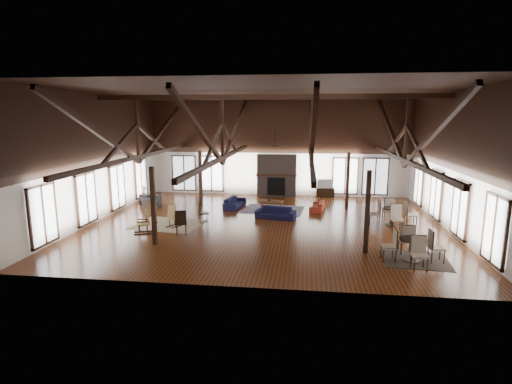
# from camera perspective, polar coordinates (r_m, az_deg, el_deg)

# --- Properties ---
(floor) EXTENTS (16.00, 16.00, 0.00)m
(floor) POSITION_cam_1_polar(r_m,az_deg,el_deg) (18.57, 1.43, -4.58)
(floor) COLOR #5D3313
(floor) RESTS_ON ground
(ceiling) EXTENTS (16.00, 14.00, 0.02)m
(ceiling) POSITION_cam_1_polar(r_m,az_deg,el_deg) (17.93, 1.52, 14.24)
(ceiling) COLOR black
(ceiling) RESTS_ON wall_back
(wall_back) EXTENTS (16.00, 0.02, 6.00)m
(wall_back) POSITION_cam_1_polar(r_m,az_deg,el_deg) (24.95, 3.06, 6.38)
(wall_back) COLOR white
(wall_back) RESTS_ON floor
(wall_front) EXTENTS (16.00, 0.02, 6.00)m
(wall_front) POSITION_cam_1_polar(r_m,az_deg,el_deg) (11.13, -2.07, 0.81)
(wall_front) COLOR white
(wall_front) RESTS_ON floor
(wall_left) EXTENTS (0.02, 14.00, 6.00)m
(wall_left) POSITION_cam_1_polar(r_m,az_deg,el_deg) (20.40, -21.58, 4.64)
(wall_left) COLOR white
(wall_left) RESTS_ON floor
(wall_right) EXTENTS (0.02, 14.00, 6.00)m
(wall_right) POSITION_cam_1_polar(r_m,az_deg,el_deg) (18.98, 26.33, 3.86)
(wall_right) COLOR white
(wall_right) RESTS_ON floor
(roof_truss) EXTENTS (15.60, 14.07, 3.14)m
(roof_truss) POSITION_cam_1_polar(r_m,az_deg,el_deg) (17.92, 1.49, 7.94)
(roof_truss) COLOR black
(roof_truss) RESTS_ON wall_back
(post_grid) EXTENTS (8.16, 7.16, 3.05)m
(post_grid) POSITION_cam_1_polar(r_m,az_deg,el_deg) (18.22, 1.45, 0.05)
(post_grid) COLOR black
(post_grid) RESTS_ON floor
(fireplace) EXTENTS (2.50, 0.69, 2.60)m
(fireplace) POSITION_cam_1_polar(r_m,az_deg,el_deg) (24.82, 2.97, 2.38)
(fireplace) COLOR brown
(fireplace) RESTS_ON floor
(ceiling_fan) EXTENTS (1.60, 1.60, 0.75)m
(ceiling_fan) POSITION_cam_1_polar(r_m,az_deg,el_deg) (16.91, 2.85, 6.75)
(ceiling_fan) COLOR black
(ceiling_fan) RESTS_ON roof_truss
(sofa_navy_front) EXTENTS (2.03, 1.10, 0.56)m
(sofa_navy_front) POSITION_cam_1_polar(r_m,az_deg,el_deg) (19.50, 2.82, -2.98)
(sofa_navy_front) COLOR black
(sofa_navy_front) RESTS_ON floor
(sofa_navy_left) EXTENTS (1.98, 1.02, 0.55)m
(sofa_navy_left) POSITION_cam_1_polar(r_m,az_deg,el_deg) (21.81, -3.04, -1.51)
(sofa_navy_left) COLOR #131536
(sofa_navy_left) RESTS_ON floor
(sofa_orange) EXTENTS (1.73, 0.90, 0.48)m
(sofa_orange) POSITION_cam_1_polar(r_m,az_deg,el_deg) (21.33, 8.76, -2.00)
(sofa_orange) COLOR #9D321E
(sofa_orange) RESTS_ON floor
(coffee_table) EXTENTS (1.35, 0.89, 0.48)m
(coffee_table) POSITION_cam_1_polar(r_m,az_deg,el_deg) (21.30, 2.21, -1.41)
(coffee_table) COLOR brown
(coffee_table) RESTS_ON floor
(vase) EXTENTS (0.19, 0.19, 0.18)m
(vase) POSITION_cam_1_polar(r_m,az_deg,el_deg) (21.22, 1.90, -1.05)
(vase) COLOR #B2B2B2
(vase) RESTS_ON coffee_table
(armchair) EXTENTS (1.00, 0.88, 0.63)m
(armchair) POSITION_cam_1_polar(r_m,az_deg,el_deg) (22.54, -14.75, -1.35)
(armchair) COLOR #2D2D2F
(armchair) RESTS_ON floor
(side_table_lamp) EXTENTS (0.43, 0.43, 1.10)m
(side_table_lamp) POSITION_cam_1_polar(r_m,az_deg,el_deg) (23.46, -15.69, -0.67)
(side_table_lamp) COLOR black
(side_table_lamp) RESTS_ON floor
(rocking_chair_a) EXTENTS (0.83, 0.92, 1.05)m
(rocking_chair_a) POSITION_cam_1_polar(r_m,az_deg,el_deg) (19.34, -14.72, -2.79)
(rocking_chair_a) COLOR #A17A3D
(rocking_chair_a) RESTS_ON floor
(rocking_chair_b) EXTENTS (0.70, 0.87, 0.99)m
(rocking_chair_b) POSITION_cam_1_polar(r_m,az_deg,el_deg) (18.35, -11.74, -3.49)
(rocking_chair_b) COLOR #A17A3D
(rocking_chair_b) RESTS_ON floor
(rocking_chair_c) EXTENTS (0.88, 0.65, 1.01)m
(rocking_chair_c) POSITION_cam_1_polar(r_m,az_deg,el_deg) (17.68, -15.55, -4.18)
(rocking_chair_c) COLOR #A17A3D
(rocking_chair_c) RESTS_ON floor
(side_chair_a) EXTENTS (0.59, 0.59, 1.06)m
(side_chair_a) POSITION_cam_1_polar(r_m,az_deg,el_deg) (18.72, -7.85, -2.60)
(side_chair_a) COLOR black
(side_chair_a) RESTS_ON floor
(side_chair_b) EXTENTS (0.57, 0.57, 1.09)m
(side_chair_b) POSITION_cam_1_polar(r_m,az_deg,el_deg) (16.98, -10.67, -4.03)
(side_chair_b) COLOR black
(side_chair_b) RESTS_ON floor
(cafe_table_near) EXTENTS (2.12, 2.12, 1.11)m
(cafe_table_near) POSITION_cam_1_polar(r_m,az_deg,el_deg) (14.81, 21.47, -7.15)
(cafe_table_near) COLOR black
(cafe_table_near) RESTS_ON floor
(cafe_table_far) EXTENTS (2.18, 2.18, 1.14)m
(cafe_table_far) POSITION_cam_1_polar(r_m,az_deg,el_deg) (19.22, 18.90, -2.89)
(cafe_table_far) COLOR black
(cafe_table_far) RESTS_ON floor
(cup_near) EXTENTS (0.17, 0.17, 0.11)m
(cup_near) POSITION_cam_1_polar(r_m,az_deg,el_deg) (14.63, 21.57, -6.15)
(cup_near) COLOR #B2B2B2
(cup_near) RESTS_ON cafe_table_near
(cup_far) EXTENTS (0.15, 0.15, 0.10)m
(cup_far) POSITION_cam_1_polar(r_m,az_deg,el_deg) (19.23, 19.16, -1.97)
(cup_far) COLOR #B2B2B2
(cup_far) RESTS_ON cafe_table_far
(tv_console) EXTENTS (1.10, 0.41, 0.55)m
(tv_console) POSITION_cam_1_polar(r_m,az_deg,el_deg) (25.04, 9.88, -0.05)
(tv_console) COLOR black
(tv_console) RESTS_ON floor
(television) EXTENTS (0.98, 0.22, 0.56)m
(television) POSITION_cam_1_polar(r_m,az_deg,el_deg) (24.94, 9.82, 1.20)
(television) COLOR #B2B2B2
(television) RESTS_ON tv_console
(rug_tan) EXTENTS (3.30, 2.76, 0.01)m
(rug_tan) POSITION_cam_1_polar(r_m,az_deg,el_deg) (18.87, -12.38, -4.56)
(rug_tan) COLOR tan
(rug_tan) RESTS_ON floor
(rug_navy) EXTENTS (3.34, 2.64, 0.01)m
(rug_navy) POSITION_cam_1_polar(r_m,az_deg,el_deg) (21.32, 2.47, -2.54)
(rug_navy) COLOR #1B1B4D
(rug_navy) RESTS_ON floor
(rug_dark) EXTENTS (2.33, 2.15, 0.01)m
(rug_dark) POSITION_cam_1_polar(r_m,az_deg,el_deg) (15.17, 21.86, -8.93)
(rug_dark) COLOR black
(rug_dark) RESTS_ON floor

